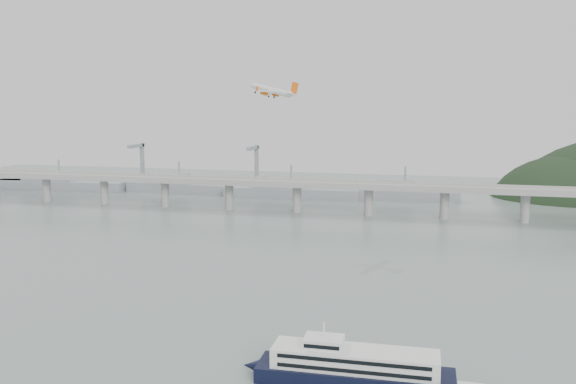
# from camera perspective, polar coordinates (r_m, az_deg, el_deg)

# --- Properties ---
(ground) EXTENTS (900.00, 900.00, 0.00)m
(ground) POSITION_cam_1_polar(r_m,az_deg,el_deg) (231.92, -3.37, -10.75)
(ground) COLOR slate
(ground) RESTS_ON ground
(bridge) EXTENTS (800.00, 22.00, 23.90)m
(bridge) POSITION_cam_1_polar(r_m,az_deg,el_deg) (418.58, 4.69, 0.28)
(bridge) COLOR #959592
(bridge) RESTS_ON ground
(distant_fleet) EXTENTS (453.00, 60.90, 40.00)m
(distant_fleet) POSITION_cam_1_polar(r_m,az_deg,el_deg) (527.94, -10.87, 0.56)
(distant_fleet) COLOR gray
(distant_fleet) RESTS_ON ground
(ferry) EXTENTS (88.30, 16.15, 16.66)m
(ferry) POSITION_cam_1_polar(r_m,az_deg,el_deg) (173.03, 6.26, -16.01)
(ferry) COLOR black
(ferry) RESTS_ON ground
(airliner) EXTENTS (31.48, 29.49, 9.41)m
(airliner) POSITION_cam_1_polar(r_m,az_deg,el_deg) (323.68, -1.46, 9.46)
(airliner) COLOR silver
(airliner) RESTS_ON ground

